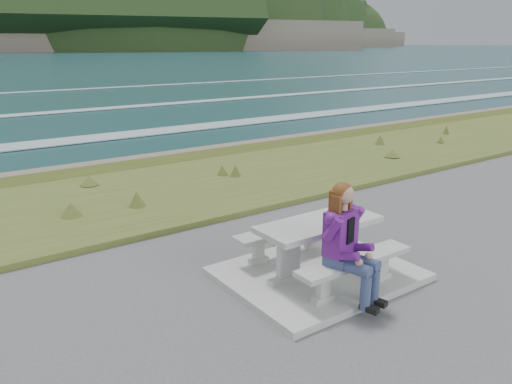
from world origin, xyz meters
TOP-DOWN VIEW (x-y plane):
  - concrete_slab at (0.00, 0.00)m, footprint 2.60×2.10m
  - picnic_table at (0.00, 0.00)m, footprint 1.80×0.75m
  - bench_landward at (0.00, -0.70)m, footprint 1.80×0.35m
  - bench_seaward at (0.00, 0.70)m, footprint 1.80×0.35m
  - grass_verge at (0.00, 5.00)m, footprint 160.00×4.50m
  - shore_drop at (0.00, 7.90)m, footprint 160.00×0.80m
  - ocean at (0.00, 25.09)m, footprint 1600.00×1600.00m
  - headland_range at (190.32, 398.30)m, footprint 729.83×363.95m
  - seated_woman at (-0.23, -0.84)m, footprint 0.60×0.85m

SIDE VIEW (x-z plane):
  - ocean at x=0.00m, z-range -1.79..-1.70m
  - grass_verge at x=0.00m, z-range -0.11..0.11m
  - shore_drop at x=0.00m, z-range -1.10..1.10m
  - concrete_slab at x=0.00m, z-range 0.00..0.10m
  - bench_landward at x=0.00m, z-range 0.22..0.67m
  - bench_seaward at x=0.00m, z-range 0.22..0.67m
  - seated_woman at x=-0.23m, z-range -0.10..1.41m
  - picnic_table at x=0.00m, z-range 0.31..1.06m
  - headland_range at x=190.32m, z-range -91.00..110.86m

